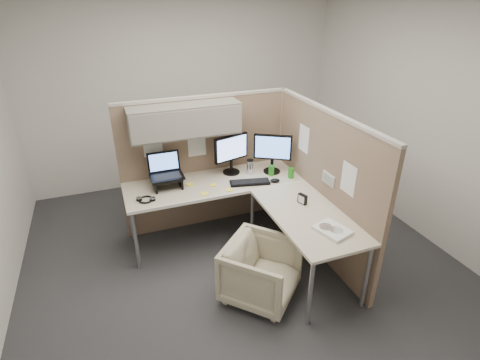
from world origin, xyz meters
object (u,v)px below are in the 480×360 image
object	(u,v)px
desk	(246,198)
keyboard	(250,182)
monitor_left	(231,151)
office_chair	(261,269)

from	to	relation	value
desk	keyboard	bearing A→B (deg)	60.15
desk	monitor_left	xyz separation A→B (m)	(0.03, 0.57, 0.32)
office_chair	monitor_left	world-z (taller)	monitor_left
desk	office_chair	distance (m)	0.80
monitor_left	keyboard	size ratio (longest dim) A/B	1.05
desk	office_chair	size ratio (longest dim) A/B	3.08
monitor_left	desk	bearing A→B (deg)	-108.96
office_chair	desk	bearing A→B (deg)	35.84
desk	monitor_left	world-z (taller)	monitor_left
office_chair	monitor_left	xyz separation A→B (m)	(0.16, 1.27, 0.68)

